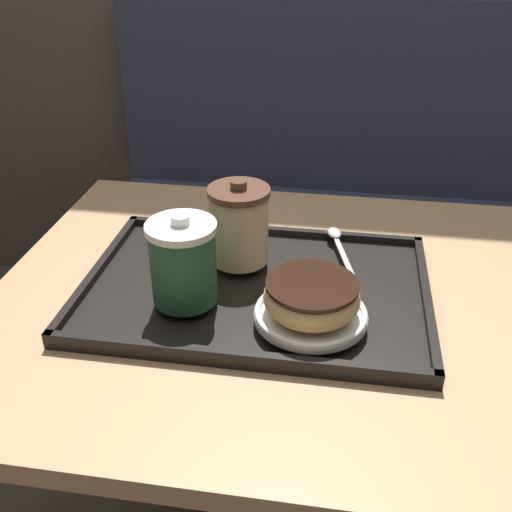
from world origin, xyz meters
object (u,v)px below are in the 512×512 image
object	(u,v)px
coffee_cup_front	(183,262)
donut_chocolate_glazed	(312,296)
spoon	(338,241)
coffee_cup_rear	(239,224)

from	to	relation	value
coffee_cup_front	donut_chocolate_glazed	xyz separation A→B (m)	(0.17, -0.02, -0.02)
spoon	donut_chocolate_glazed	bearing A→B (deg)	158.29
coffee_cup_front	spoon	size ratio (longest dim) A/B	0.79
coffee_cup_front	donut_chocolate_glazed	size ratio (longest dim) A/B	1.02
coffee_cup_front	coffee_cup_rear	size ratio (longest dim) A/B	0.98
coffee_cup_front	coffee_cup_rear	xyz separation A→B (m)	(0.05, 0.12, 0.00)
coffee_cup_rear	spoon	world-z (taller)	coffee_cup_rear
coffee_cup_rear	spoon	xyz separation A→B (m)	(0.15, 0.07, -0.06)
coffee_cup_front	donut_chocolate_glazed	distance (m)	0.18
coffee_cup_rear	spoon	distance (m)	0.17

